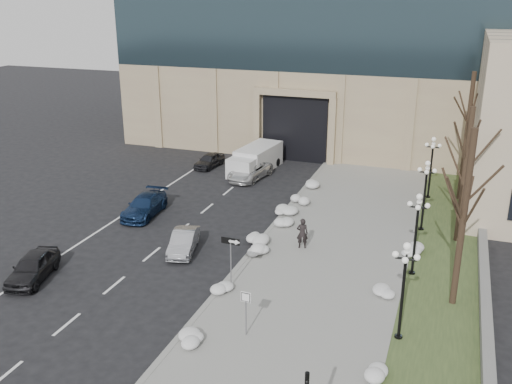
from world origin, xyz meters
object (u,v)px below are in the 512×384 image
one_way_sign (234,248)px  lamppost_a (404,278)px  keep_sign (246,304)px  lamppost_d (432,159)px  pedestrian (302,233)px  lamppost_b (417,224)px  car_a (33,267)px  lamppost_c (425,186)px  car_c (145,206)px  box_truck (255,160)px  car_d (250,171)px  car_b (184,242)px  car_e (209,160)px

one_way_sign → lamppost_a: 8.89m
keep_sign → lamppost_d: size_ratio=0.48×
pedestrian → lamppost_a: (6.57, -7.65, 2.00)m
lamppost_a → lamppost_d: (0.00, 19.50, 0.00)m
lamppost_b → lamppost_d: same height
car_a → pedestrian: pedestrian is taller
one_way_sign → lamppost_c: 14.14m
pedestrian → lamppost_b: (6.57, -1.15, 2.00)m
lamppost_a → car_c: bearing=152.8°
box_truck → lamppost_a: 26.11m
car_d → keep_sign: bearing=-61.9°
car_d → lamppost_d: (14.27, 0.08, 2.40)m
box_truck → lamppost_b: bearing=-39.5°
pedestrian → one_way_sign: size_ratio=0.66×
car_d → lamppost_d: bearing=8.6°
car_b → lamppost_b: size_ratio=0.81×
lamppost_a → car_e: bearing=131.3°
car_a → lamppost_b: 20.78m
lamppost_b → lamppost_d: 13.00m
car_c → lamppost_d: size_ratio=1.00×
lamppost_d → car_d: bearing=-179.7°
car_c → box_truck: bearing=67.2°
lamppost_b → lamppost_c: same height
lamppost_c → car_b: bearing=-148.7°
car_a → car_b: bearing=28.7°
pedestrian → lamppost_c: size_ratio=0.40×
car_d → box_truck: bearing=105.2°
car_d → lamppost_a: bearing=-45.4°
lamppost_d → lamppost_a: bearing=-90.0°
car_e → box_truck: bearing=9.0°
car_a → keep_sign: size_ratio=1.84×
car_d → keep_sign: 22.90m
one_way_sign → lamppost_b: 9.86m
car_a → lamppost_d: lamppost_d is taller
car_a → box_truck: (4.77, 22.43, 0.30)m
car_b → lamppost_c: bearing=16.5°
car_b → keep_sign: size_ratio=1.69×
lamppost_c → car_c: bearing=-169.0°
pedestrian → lamppost_c: bearing=-156.6°
car_c → lamppost_d: (18.37, 10.08, 2.38)m
box_truck → lamppost_d: 14.83m
pedestrian → lamppost_d: size_ratio=0.40×
car_d → car_e: car_d is taller
pedestrian → one_way_sign: bearing=54.4°
one_way_sign → keep_sign: one_way_sign is taller
lamppost_c → box_truck: bearing=149.4°
lamppost_d → box_truck: bearing=171.8°
car_c → car_d: size_ratio=0.99×
car_d → one_way_sign: 18.52m
car_b → one_way_sign: bearing=-49.8°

